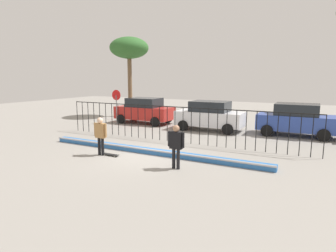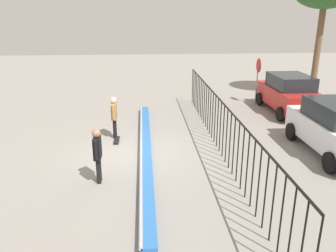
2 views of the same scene
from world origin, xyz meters
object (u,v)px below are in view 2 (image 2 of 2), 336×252
skateboard (117,140)px  camera_operator (97,151)px  skateboarder (114,113)px  parked_car_red (289,93)px  stop_sign (258,75)px

skateboard → camera_operator: 3.48m
skateboarder → parked_car_red: (-3.07, 8.48, -0.04)m
skateboarder → parked_car_red: 9.02m
camera_operator → skateboarder: bearing=21.3°
skateboard → camera_operator: bearing=8.3°
camera_operator → skateboard: bearing=19.3°
skateboarder → camera_operator: bearing=-20.4°
skateboarder → skateboard: bearing=-6.0°
skateboarder → skateboard: skateboarder is taller
camera_operator → stop_sign: 11.48m
camera_operator → stop_sign: bearing=-17.2°
parked_car_red → skateboarder: bearing=-70.8°
skateboard → parked_car_red: bearing=125.9°
skateboard → parked_car_red: (-3.52, 8.39, 0.91)m
skateboard → stop_sign: 9.13m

